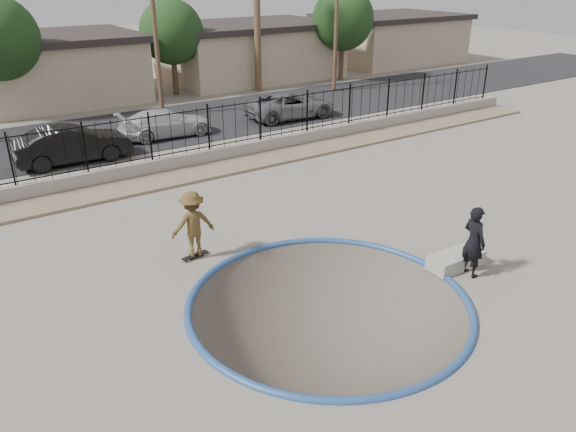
{
  "coord_description": "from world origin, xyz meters",
  "views": [
    {
      "loc": [
        -7.38,
        -10.12,
        7.55
      ],
      "look_at": [
        0.82,
        2.0,
        1.03
      ],
      "focal_mm": 35.0,
      "sensor_mm": 36.0,
      "label": 1
    }
  ],
  "objects_px": {
    "videographer": "(474,241)",
    "concrete_ledge": "(456,260)",
    "car_b": "(72,144)",
    "car_d": "(290,105)",
    "skateboard": "(195,255)",
    "car_c": "(166,123)",
    "skater": "(193,227)"
  },
  "relations": [
    {
      "from": "car_c",
      "to": "car_d",
      "type": "bearing_deg",
      "value": -90.62
    },
    {
      "from": "car_b",
      "to": "car_d",
      "type": "xyz_separation_m",
      "value": [
        11.74,
        1.14,
        -0.08
      ]
    },
    {
      "from": "skater",
      "to": "concrete_ledge",
      "type": "distance_m",
      "value": 7.29
    },
    {
      "from": "skater",
      "to": "concrete_ledge",
      "type": "xyz_separation_m",
      "value": [
        5.68,
        -4.5,
        -0.75
      ]
    },
    {
      "from": "videographer",
      "to": "car_d",
      "type": "distance_m",
      "value": 17.51
    },
    {
      "from": "videographer",
      "to": "car_c",
      "type": "bearing_deg",
      "value": 11.16
    },
    {
      "from": "videographer",
      "to": "concrete_ledge",
      "type": "height_order",
      "value": "videographer"
    },
    {
      "from": "concrete_ledge",
      "to": "car_d",
      "type": "relative_size",
      "value": 0.32
    },
    {
      "from": "concrete_ledge",
      "to": "car_b",
      "type": "relative_size",
      "value": 0.34
    },
    {
      "from": "skater",
      "to": "skateboard",
      "type": "xyz_separation_m",
      "value": [
        -0.0,
        0.0,
        -0.89
      ]
    },
    {
      "from": "skater",
      "to": "videographer",
      "type": "height_order",
      "value": "videographer"
    },
    {
      "from": "skater",
      "to": "videographer",
      "type": "distance_m",
      "value": 7.56
    },
    {
      "from": "car_c",
      "to": "videographer",
      "type": "bearing_deg",
      "value": -172.64
    },
    {
      "from": "videographer",
      "to": "car_c",
      "type": "xyz_separation_m",
      "value": [
        -1.46,
        16.98,
        -0.29
      ]
    },
    {
      "from": "concrete_ledge",
      "to": "car_b",
      "type": "xyz_separation_m",
      "value": [
        -6.21,
        14.99,
        0.6
      ]
    },
    {
      "from": "concrete_ledge",
      "to": "car_c",
      "type": "height_order",
      "value": "car_c"
    },
    {
      "from": "skater",
      "to": "car_c",
      "type": "relative_size",
      "value": 0.42
    },
    {
      "from": "concrete_ledge",
      "to": "car_d",
      "type": "height_order",
      "value": "car_d"
    },
    {
      "from": "skater",
      "to": "concrete_ledge",
      "type": "relative_size",
      "value": 1.19
    },
    {
      "from": "skater",
      "to": "skateboard",
      "type": "relative_size",
      "value": 2.22
    },
    {
      "from": "concrete_ledge",
      "to": "skater",
      "type": "bearing_deg",
      "value": 141.61
    },
    {
      "from": "concrete_ledge",
      "to": "car_c",
      "type": "distance_m",
      "value": 16.57
    },
    {
      "from": "skateboard",
      "to": "car_c",
      "type": "height_order",
      "value": "car_c"
    },
    {
      "from": "videographer",
      "to": "car_b",
      "type": "relative_size",
      "value": 0.42
    },
    {
      "from": "skater",
      "to": "videographer",
      "type": "relative_size",
      "value": 0.97
    },
    {
      "from": "concrete_ledge",
      "to": "car_c",
      "type": "bearing_deg",
      "value": 95.04
    },
    {
      "from": "skateboard",
      "to": "car_c",
      "type": "distance_m",
      "value": 12.74
    },
    {
      "from": "skateboard",
      "to": "car_d",
      "type": "distance_m",
      "value": 16.16
    },
    {
      "from": "videographer",
      "to": "concrete_ledge",
      "type": "bearing_deg",
      "value": 6.26
    },
    {
      "from": "skater",
      "to": "videographer",
      "type": "bearing_deg",
      "value": 144.69
    },
    {
      "from": "skateboard",
      "to": "car_c",
      "type": "relative_size",
      "value": 0.19
    },
    {
      "from": "car_d",
      "to": "concrete_ledge",
      "type": "bearing_deg",
      "value": 164.74
    }
  ]
}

